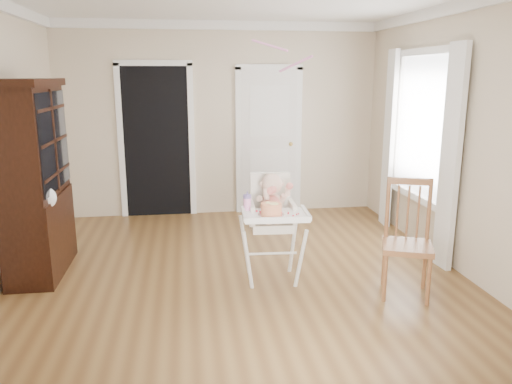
{
  "coord_description": "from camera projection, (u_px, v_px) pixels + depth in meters",
  "views": [
    {
      "loc": [
        -0.5,
        -4.63,
        1.98
      ],
      "look_at": [
        0.13,
        -0.17,
        0.92
      ],
      "focal_mm": 35.0,
      "sensor_mm": 36.0,
      "label": 1
    }
  ],
  "objects": [
    {
      "name": "floor",
      "position": [
        240.0,
        278.0,
        4.99
      ],
      "size": [
        5.0,
        5.0,
        0.0
      ],
      "primitive_type": "plane",
      "color": "brown",
      "rests_on": "ground"
    },
    {
      "name": "wall_back",
      "position": [
        220.0,
        120.0,
        7.09
      ],
      "size": [
        4.5,
        0.0,
        4.5
      ],
      "primitive_type": "plane",
      "rotation": [
        1.57,
        0.0,
        0.0
      ],
      "color": "beige",
      "rests_on": "floor"
    },
    {
      "name": "wall_right",
      "position": [
        463.0,
        140.0,
        4.99
      ],
      "size": [
        0.0,
        5.0,
        5.0
      ],
      "primitive_type": "plane",
      "rotation": [
        1.57,
        0.0,
        -1.57
      ],
      "color": "beige",
      "rests_on": "floor"
    },
    {
      "name": "doorway",
      "position": [
        157.0,
        139.0,
        7.0
      ],
      "size": [
        1.06,
        0.05,
        2.22
      ],
      "color": "black",
      "rests_on": "wall_back"
    },
    {
      "name": "closet_door",
      "position": [
        269.0,
        142.0,
        7.24
      ],
      "size": [
        0.96,
        0.09,
        2.13
      ],
      "color": "white",
      "rests_on": "wall_back"
    },
    {
      "name": "window_right",
      "position": [
        419.0,
        136.0,
        5.76
      ],
      "size": [
        0.13,
        1.84,
        2.3
      ],
      "color": "white",
      "rests_on": "wall_right"
    },
    {
      "name": "high_chair",
      "position": [
        272.0,
        215.0,
        4.8
      ],
      "size": [
        0.65,
        0.79,
        1.07
      ],
      "rotation": [
        0.0,
        0.0,
        -0.06
      ],
      "color": "white",
      "rests_on": "floor"
    },
    {
      "name": "baby",
      "position": [
        272.0,
        199.0,
        4.79
      ],
      "size": [
        0.31,
        0.24,
        0.48
      ],
      "rotation": [
        0.0,
        0.0,
        -0.06
      ],
      "color": "beige",
      "rests_on": "high_chair"
    },
    {
      "name": "cake",
      "position": [
        271.0,
        209.0,
        4.49
      ],
      "size": [
        0.24,
        0.24,
        0.11
      ],
      "color": "silver",
      "rests_on": "high_chair"
    },
    {
      "name": "sippy_cup",
      "position": [
        247.0,
        202.0,
        4.66
      ],
      "size": [
        0.08,
        0.08,
        0.19
      ],
      "rotation": [
        0.0,
        0.0,
        -0.06
      ],
      "color": "#FF9BD8",
      "rests_on": "high_chair"
    },
    {
      "name": "china_cabinet",
      "position": [
        35.0,
        179.0,
        4.93
      ],
      "size": [
        0.51,
        1.15,
        1.95
      ],
      "color": "black",
      "rests_on": "floor"
    },
    {
      "name": "dining_chair",
      "position": [
        407.0,
        242.0,
        4.54
      ],
      "size": [
        0.56,
        0.56,
        1.06
      ],
      "rotation": [
        0.0,
        0.0,
        -0.37
      ],
      "color": "brown",
      "rests_on": "floor"
    },
    {
      "name": "streamer",
      "position": [
        270.0,
        45.0,
        5.45
      ],
      "size": [
        0.35,
        0.38,
        0.15
      ],
      "primitive_type": null,
      "rotation": [
        0.26,
        0.0,
        0.74
      ],
      "color": "pink",
      "rests_on": "ceiling"
    }
  ]
}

